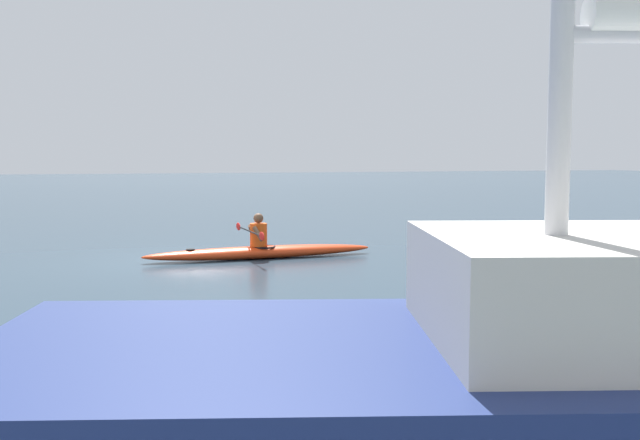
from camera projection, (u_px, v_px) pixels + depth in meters
ground_plane at (183, 261)px, 14.75m from camera, size 160.00×160.00×0.00m
kayak at (261, 252)px, 15.07m from camera, size 4.98×0.63×0.27m
kayaker at (257, 232)px, 15.01m from camera, size 0.42×2.46×0.70m
sailboat_tall_mast at (628, 420)px, 3.78m from camera, size 8.13×4.14×11.02m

